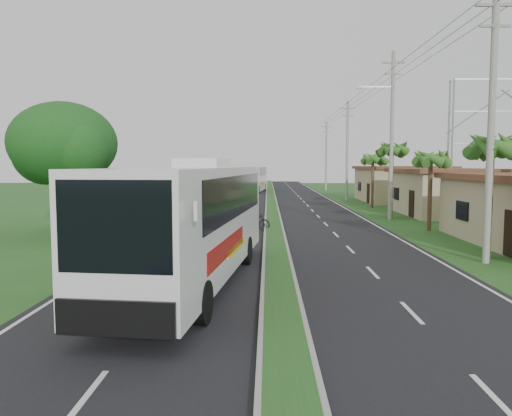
{
  "coord_description": "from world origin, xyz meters",
  "views": [
    {
      "loc": [
        -0.39,
        -18.23,
        4.0
      ],
      "look_at": [
        -0.97,
        6.9,
        1.8
      ],
      "focal_mm": 35.0,
      "sensor_mm": 36.0,
      "label": 1
    }
  ],
  "objects": [
    {
      "name": "road_asphalt",
      "position": [
        0.0,
        20.0,
        0.01
      ],
      "size": [
        14.0,
        160.0,
        0.02
      ],
      "primitive_type": "cube",
      "color": "black",
      "rests_on": "ground"
    },
    {
      "name": "lane_edge_left",
      "position": [
        -6.7,
        20.0,
        0.0
      ],
      "size": [
        0.12,
        160.0,
        0.01
      ],
      "primitive_type": "cube",
      "color": "silver",
      "rests_on": "ground"
    },
    {
      "name": "utility_pole_c",
      "position": [
        8.5,
        38.0,
        5.67
      ],
      "size": [
        1.6,
        0.28,
        11.0
      ],
      "color": "gray",
      "rests_on": "ground"
    },
    {
      "name": "coach_bus_far",
      "position": [
        -2.45,
        55.67,
        2.09
      ],
      "size": [
        3.8,
        12.83,
        3.68
      ],
      "rotation": [
        0.0,
        0.0,
        -0.08
      ],
      "color": "silver",
      "rests_on": "ground"
    },
    {
      "name": "billboard_lattice",
      "position": [
        22.0,
        30.0,
        6.82
      ],
      "size": [
        10.18,
        1.18,
        12.07
      ],
      "color": "gray",
      "rests_on": "ground"
    },
    {
      "name": "palm_verge_b",
      "position": [
        9.4,
        12.0,
        4.36
      ],
      "size": [
        2.4,
        2.4,
        5.05
      ],
      "color": "#473321",
      "rests_on": "ground"
    },
    {
      "name": "palm_verge_c",
      "position": [
        8.8,
        19.0,
        5.12
      ],
      "size": [
        2.4,
        2.4,
        5.85
      ],
      "color": "#473321",
      "rests_on": "ground"
    },
    {
      "name": "palm_verge_a",
      "position": [
        9.0,
        3.0,
        4.74
      ],
      "size": [
        2.4,
        2.4,
        5.45
      ],
      "color": "#473321",
      "rests_on": "ground"
    },
    {
      "name": "utility_pole_a",
      "position": [
        8.5,
        2.0,
        5.67
      ],
      "size": [
        1.6,
        0.28,
        11.0
      ],
      "color": "gray",
      "rests_on": "ground"
    },
    {
      "name": "shop_far",
      "position": [
        14.0,
        36.0,
        1.93
      ],
      "size": [
        8.6,
        11.6,
        3.82
      ],
      "color": "tan",
      "rests_on": "ground"
    },
    {
      "name": "shade_tree",
      "position": [
        -12.11,
        10.02,
        5.03
      ],
      "size": [
        6.3,
        6.0,
        7.54
      ],
      "color": "#473321",
      "rests_on": "ground"
    },
    {
      "name": "lane_edge_right",
      "position": [
        6.7,
        20.0,
        0.0
      ],
      "size": [
        0.12,
        160.0,
        0.01
      ],
      "primitive_type": "cube",
      "color": "silver",
      "rests_on": "ground"
    },
    {
      "name": "median_strip",
      "position": [
        0.0,
        20.0,
        0.1
      ],
      "size": [
        1.2,
        160.0,
        0.18
      ],
      "color": "gray",
      "rests_on": "ground"
    },
    {
      "name": "utility_pole_b",
      "position": [
        8.47,
        18.0,
        6.26
      ],
      "size": [
        3.2,
        0.28,
        12.0
      ],
      "color": "gray",
      "rests_on": "ground"
    },
    {
      "name": "palm_verge_d",
      "position": [
        9.3,
        28.0,
        4.55
      ],
      "size": [
        2.4,
        2.4,
        5.25
      ],
      "color": "#473321",
      "rests_on": "ground"
    },
    {
      "name": "motorcyclist",
      "position": [
        -1.14,
        11.47,
        0.78
      ],
      "size": [
        1.87,
        0.8,
        2.21
      ],
      "rotation": [
        0.0,
        0.0,
        0.17
      ],
      "color": "black",
      "rests_on": "ground"
    },
    {
      "name": "shop_mid",
      "position": [
        14.0,
        22.0,
        1.86
      ],
      "size": [
        7.6,
        10.6,
        3.67
      ],
      "color": "tan",
      "rests_on": "ground"
    },
    {
      "name": "coach_bus_main",
      "position": [
        -2.8,
        -1.81,
        2.31
      ],
      "size": [
        4.04,
        13.21,
        4.2
      ],
      "rotation": [
        0.0,
        0.0,
        -0.1
      ],
      "color": "white",
      "rests_on": "ground"
    },
    {
      "name": "ground",
      "position": [
        0.0,
        0.0,
        0.0
      ],
      "size": [
        180.0,
        180.0,
        0.0
      ],
      "primitive_type": "plane",
      "color": "#24511D",
      "rests_on": "ground"
    },
    {
      "name": "utility_pole_d",
      "position": [
        8.5,
        58.0,
        5.42
      ],
      "size": [
        1.6,
        0.28,
        10.5
      ],
      "color": "gray",
      "rests_on": "ground"
    }
  ]
}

